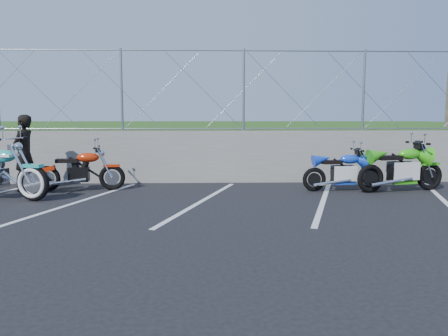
{
  "coord_description": "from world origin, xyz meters",
  "views": [
    {
      "loc": [
        0.17,
        -7.41,
        1.66
      ],
      "look_at": [
        0.44,
        1.3,
        0.62
      ],
      "focal_mm": 35.0,
      "sensor_mm": 36.0,
      "label": 1
    }
  ],
  "objects_px": {
    "person_standing": "(24,153)",
    "naked_orange": "(81,172)",
    "sportbike_green": "(402,170)",
    "sportbike_blue": "(343,173)"
  },
  "relations": [
    {
      "from": "sportbike_green",
      "to": "person_standing",
      "type": "distance_m",
      "value": 8.4
    },
    {
      "from": "sportbike_green",
      "to": "sportbike_blue",
      "type": "bearing_deg",
      "value": 164.3
    },
    {
      "from": "sportbike_green",
      "to": "sportbike_blue",
      "type": "xyz_separation_m",
      "value": [
        -1.28,
        0.11,
        -0.07
      ]
    },
    {
      "from": "sportbike_green",
      "to": "person_standing",
      "type": "height_order",
      "value": "person_standing"
    },
    {
      "from": "person_standing",
      "to": "sportbike_green",
      "type": "bearing_deg",
      "value": 98.19
    },
    {
      "from": "person_standing",
      "to": "sportbike_blue",
      "type": "bearing_deg",
      "value": 98.61
    },
    {
      "from": "sportbike_green",
      "to": "sportbike_blue",
      "type": "relative_size",
      "value": 1.16
    },
    {
      "from": "naked_orange",
      "to": "sportbike_green",
      "type": "relative_size",
      "value": 0.95
    },
    {
      "from": "person_standing",
      "to": "naked_orange",
      "type": "bearing_deg",
      "value": 95.81
    },
    {
      "from": "sportbike_green",
      "to": "naked_orange",
      "type": "bearing_deg",
      "value": 167.05
    }
  ]
}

